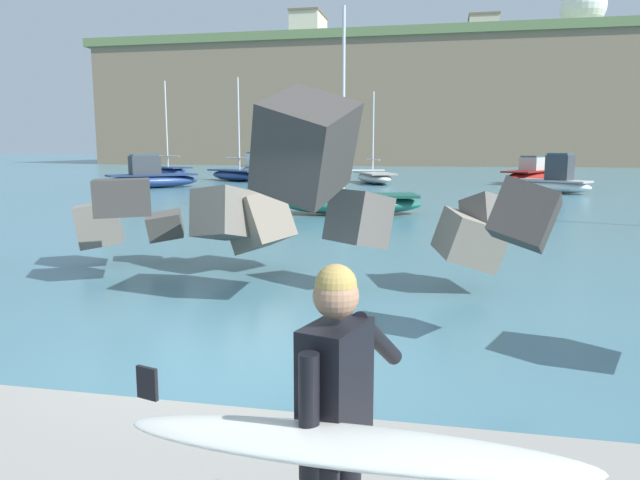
# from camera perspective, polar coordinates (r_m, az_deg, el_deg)

# --- Properties ---
(ground_plane) EXTENTS (400.00, 400.00, 0.00)m
(ground_plane) POSITION_cam_1_polar(r_m,az_deg,el_deg) (7.39, -8.55, -11.14)
(ground_plane) COLOR #42707F
(breakwater_jetty) EXTENTS (30.06, 8.45, 3.54)m
(breakwater_jetty) POSITION_cam_1_polar(r_m,az_deg,el_deg) (10.12, -3.40, 2.24)
(breakwater_jetty) COLOR #3D3A38
(breakwater_jetty) RESTS_ON ground
(surfer_with_board) EXTENTS (2.11, 1.42, 1.78)m
(surfer_with_board) POSITION_cam_1_polar(r_m,az_deg,el_deg) (2.75, 1.12, -18.04)
(surfer_with_board) COLOR black
(surfer_with_board) RESTS_ON walkway_path
(boat_near_left) EXTENTS (4.41, 3.67, 2.21)m
(boat_near_left) POSITION_cam_1_polar(r_m,az_deg,el_deg) (35.46, 21.74, 5.31)
(boat_near_left) COLOR white
(boat_near_left) RESTS_ON ground
(boat_near_centre) EXTENTS (3.97, 6.16, 6.38)m
(boat_near_centre) POSITION_cam_1_polar(r_m,az_deg,el_deg) (41.97, 5.26, 6.09)
(boat_near_centre) COLOR beige
(boat_near_centre) RESTS_ON ground
(boat_near_right) EXTENTS (5.84, 4.98, 7.62)m
(boat_near_right) POSITION_cam_1_polar(r_m,az_deg,el_deg) (45.41, -8.08, 6.30)
(boat_near_right) COLOR navy
(boat_near_right) RESTS_ON ground
(boat_mid_left) EXTENTS (4.66, 6.26, 1.95)m
(boat_mid_left) POSITION_cam_1_polar(r_m,az_deg,el_deg) (43.84, 19.62, 5.98)
(boat_mid_left) COLOR maroon
(boat_mid_left) RESTS_ON ground
(boat_mid_centre) EXTENTS (5.51, 2.97, 7.59)m
(boat_mid_centre) POSITION_cam_1_polar(r_m,az_deg,el_deg) (22.47, 3.22, 3.67)
(boat_mid_centre) COLOR #1E6656
(boat_mid_centre) RESTS_ON ground
(boat_mid_right) EXTENTS (4.71, 5.22, 2.10)m
(boat_mid_right) POSITION_cam_1_polar(r_m,az_deg,el_deg) (52.72, -6.24, 6.89)
(boat_mid_right) COLOR beige
(boat_mid_right) RESTS_ON ground
(boat_far_centre) EXTENTS (5.69, 4.48, 7.86)m
(boat_far_centre) POSITION_cam_1_polar(r_m,az_deg,el_deg) (51.15, -14.73, 6.43)
(boat_far_centre) COLOR navy
(boat_far_centre) RESTS_ON ground
(boat_far_right) EXTENTS (5.58, 5.35, 2.11)m
(boat_far_right) POSITION_cam_1_polar(r_m,az_deg,el_deg) (38.62, -16.04, 5.84)
(boat_far_right) COLOR navy
(boat_far_right) RESTS_ON ground
(headland_bluff) EXTENTS (103.64, 34.79, 18.18)m
(headland_bluff) POSITION_cam_1_polar(r_m,az_deg,el_deg) (97.74, 11.96, 12.64)
(headland_bluff) COLOR #847056
(headland_bluff) RESTS_ON ground
(radar_dome) EXTENTS (6.79, 6.79, 9.05)m
(radar_dome) POSITION_cam_1_polar(r_m,az_deg,el_deg) (105.01, 24.10, 19.44)
(radar_dome) COLOR silver
(radar_dome) RESTS_ON headland_bluff
(station_building_west) EXTENTS (4.56, 5.30, 4.31)m
(station_building_west) POSITION_cam_1_polar(r_m,az_deg,el_deg) (99.39, 15.51, 18.98)
(station_building_west) COLOR #B2ADA3
(station_building_west) RESTS_ON headland_bluff
(station_building_central) EXTENTS (4.81, 8.34, 5.54)m
(station_building_central) POSITION_cam_1_polar(r_m,az_deg,el_deg) (100.61, -1.11, 19.53)
(station_building_central) COLOR beige
(station_building_central) RESTS_ON headland_bluff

